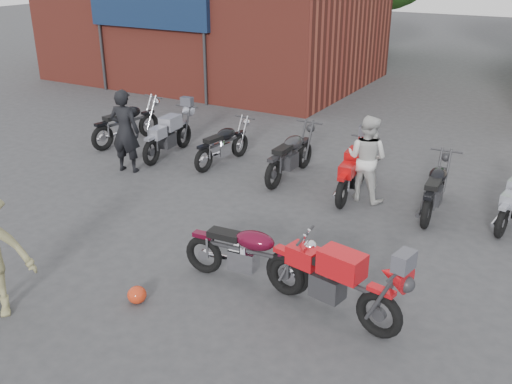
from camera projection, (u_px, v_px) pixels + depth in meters
The scene contains 13 objects.
ground at pixel (201, 304), 8.47m from camera, with size 90.00×90.00×0.00m, color #343537.
brick_building at pixel (215, 27), 23.00m from camera, with size 12.00×8.00×4.00m, color maroon.
vintage_motorcycle at pixel (248, 250), 8.78m from camera, with size 2.06×0.68×1.19m, color #4C091D, non-canonical shape.
sportbike at pixel (333, 276), 7.98m from camera, with size 2.21×0.73×1.28m, color red, non-canonical shape.
helmet at pixel (137, 295), 8.47m from camera, with size 0.29×0.29×0.27m, color red.
person_dark at pixel (125, 131), 13.25m from camera, with size 0.72×0.47×1.97m, color black.
person_light at pixel (367, 158), 11.72m from camera, with size 0.88×0.69×1.82m, color beige.
row_bike_0 at pixel (127, 121), 15.35m from camera, with size 2.16×0.71×1.25m, color black, non-canonical shape.
row_bike_1 at pixel (168, 133), 14.40m from camera, with size 2.09×0.69×1.21m, color #9394A1, non-canonical shape.
row_bike_2 at pixel (223, 142), 13.86m from camera, with size 1.92×0.63×1.11m, color black, non-canonical shape.
row_bike_3 at pixel (291, 152), 12.98m from camera, with size 2.12×0.70×1.23m, color #262528, non-canonical shape.
row_bike_4 at pixel (353, 169), 12.06m from camera, with size 2.03×0.67×1.18m, color red, non-canonical shape.
row_bike_5 at pixel (436, 186), 11.21m from camera, with size 2.01×0.66×1.17m, color black, non-canonical shape.
Camera 1 is at (4.27, -5.79, 4.85)m, focal length 40.00 mm.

